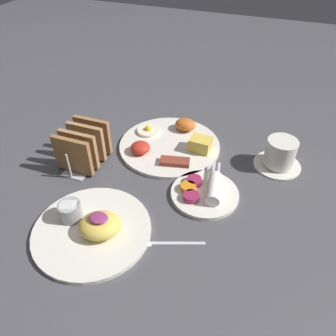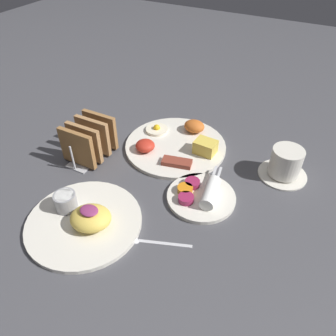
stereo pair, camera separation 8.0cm
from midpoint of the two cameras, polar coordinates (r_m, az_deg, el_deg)
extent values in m
plane|color=#47474C|center=(0.81, -1.54, -2.09)|extent=(3.00, 3.00, 0.00)
cylinder|color=silver|center=(0.91, 3.83, 3.78)|extent=(0.28, 0.28, 0.01)
cube|color=#E5C64C|center=(0.88, 9.12, 3.54)|extent=(0.06, 0.05, 0.04)
ellipsoid|color=#C66023|center=(0.96, 7.00, 7.15)|extent=(0.06, 0.05, 0.03)
cylinder|color=#F4EACC|center=(0.96, 0.41, 6.61)|extent=(0.06, 0.06, 0.01)
sphere|color=yellow|center=(0.96, 0.42, 6.91)|extent=(0.02, 0.02, 0.02)
ellipsoid|color=red|center=(0.88, -1.41, 3.81)|extent=(0.05, 0.05, 0.03)
cube|color=brown|center=(0.84, 4.27, 0.88)|extent=(0.08, 0.05, 0.01)
cylinder|color=silver|center=(0.77, 8.78, -5.17)|extent=(0.16, 0.16, 0.01)
cylinder|color=#99234C|center=(0.78, 7.18, -2.75)|extent=(0.04, 0.04, 0.01)
cylinder|color=orange|center=(0.76, 5.94, -3.90)|extent=(0.04, 0.04, 0.01)
cylinder|color=#99234C|center=(0.74, 6.24, -5.46)|extent=(0.04, 0.04, 0.01)
cylinder|color=white|center=(0.75, 10.42, -4.36)|extent=(0.05, 0.09, 0.03)
cube|color=silver|center=(0.80, 10.88, -0.98)|extent=(0.01, 0.05, 0.00)
cube|color=silver|center=(0.80, 11.72, -1.16)|extent=(0.01, 0.05, 0.00)
cylinder|color=silver|center=(0.72, -11.33, -9.37)|extent=(0.25, 0.25, 0.01)
ellipsoid|color=#EAC651|center=(0.69, -10.11, -8.73)|extent=(0.11, 0.10, 0.04)
ellipsoid|color=#8C3366|center=(0.68, -10.33, -7.45)|extent=(0.04, 0.03, 0.01)
cylinder|color=#99999E|center=(0.74, -14.47, -5.81)|extent=(0.05, 0.05, 0.04)
cylinder|color=white|center=(0.73, -14.67, -4.93)|extent=(0.04, 0.04, 0.01)
cube|color=#B7B7BC|center=(0.90, -10.63, 2.32)|extent=(0.06, 0.15, 0.01)
cube|color=olive|center=(0.84, -12.96, 3.27)|extent=(0.10, 0.01, 0.10)
cube|color=#A57749|center=(0.86, -11.66, 4.42)|extent=(0.10, 0.01, 0.10)
cube|color=#A7794B|center=(0.88, -10.42, 5.52)|extent=(0.10, 0.01, 0.10)
cube|color=#996B3D|center=(0.90, -9.22, 6.56)|extent=(0.10, 0.01, 0.10)
cylinder|color=#B7B7BC|center=(0.84, -13.73, 1.67)|extent=(0.01, 0.01, 0.07)
cylinder|color=#B7B7BC|center=(0.92, -8.35, 6.50)|extent=(0.01, 0.01, 0.07)
cylinder|color=silver|center=(0.88, 21.76, -1.05)|extent=(0.12, 0.12, 0.01)
cylinder|color=silver|center=(0.86, 22.39, 0.91)|extent=(0.08, 0.08, 0.07)
cylinder|color=#381E0F|center=(0.84, 22.89, 2.49)|extent=(0.06, 0.06, 0.01)
cube|color=silver|center=(0.68, 2.97, -13.10)|extent=(0.11, 0.04, 0.00)
ellipsoid|color=silver|center=(0.68, -2.60, -12.45)|extent=(0.02, 0.02, 0.01)
camera|label=1|loc=(0.04, -87.14, 2.42)|focal=35.00mm
camera|label=2|loc=(0.04, 92.86, -2.42)|focal=35.00mm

